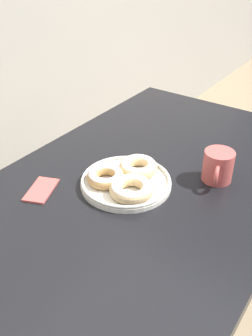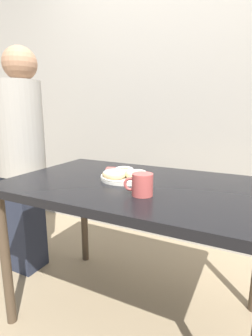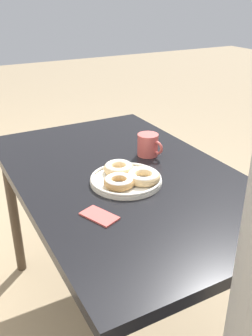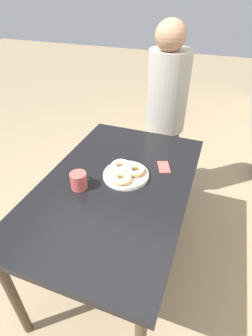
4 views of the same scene
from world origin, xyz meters
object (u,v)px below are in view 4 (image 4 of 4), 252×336
at_px(person_figure, 166,117).
at_px(napkin, 164,167).
at_px(dining_table, 116,194).
at_px(coffee_mug, 79,180).
at_px(donut_plate, 126,173).

relative_size(person_figure, napkin, 11.18).
bearing_deg(person_figure, dining_table, -4.55).
height_order(coffee_mug, person_figure, person_figure).
distance_m(donut_plate, napkin, 0.25).
bearing_deg(dining_table, person_figure, 175.45).
bearing_deg(person_figure, donut_plate, -2.89).
distance_m(person_figure, napkin, 0.68).
bearing_deg(dining_table, coffee_mug, -59.35).
bearing_deg(napkin, dining_table, -42.11).
distance_m(coffee_mug, person_figure, 1.03).
xyz_separation_m(person_figure, napkin, (0.66, 0.15, -0.02)).
xyz_separation_m(dining_table, person_figure, (-0.90, 0.07, 0.10)).
relative_size(dining_table, coffee_mug, 10.49).
bearing_deg(person_figure, napkin, 12.50).
height_order(donut_plate, napkin, donut_plate).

